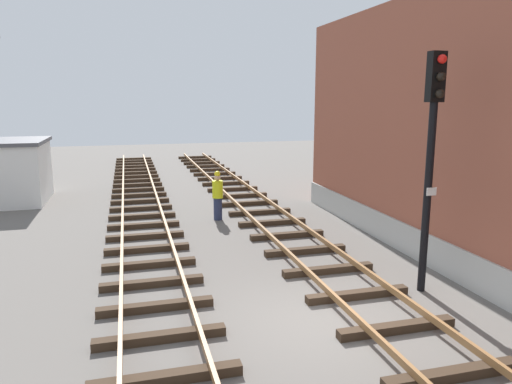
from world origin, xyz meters
name	(u,v)px	position (x,y,z in m)	size (l,w,h in m)	color
ground_plane	(324,321)	(0.00, 0.00, 0.00)	(80.00, 80.00, 0.00)	#605B56
track_near_building	(376,308)	(1.19, 0.00, 0.13)	(2.50, 57.05, 0.32)	#38281C
track_centre	(160,336)	(-3.34, 0.00, 0.13)	(2.50, 57.05, 0.32)	#38281C
signal_mast	(431,146)	(2.89, 0.85, 3.48)	(0.36, 0.40, 5.55)	black
control_hut	(11,171)	(-8.74, 14.27, 1.39)	(3.00, 3.80, 2.76)	silver
track_worker_foreground	(218,196)	(-0.57, 8.84, 0.93)	(0.40, 0.40, 1.87)	#262D4C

